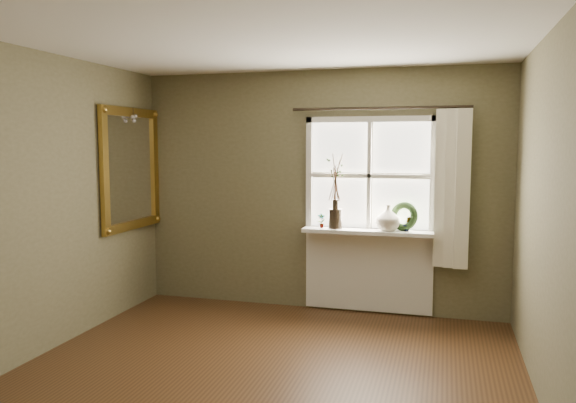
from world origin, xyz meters
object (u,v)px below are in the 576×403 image
(dark_jug, at_px, (335,219))
(wreath, at_px, (404,219))
(cream_vase, at_px, (388,218))
(gilt_mirror, at_px, (131,169))

(dark_jug, distance_m, wreath, 0.71)
(dark_jug, bearing_deg, cream_vase, 0.00)
(dark_jug, bearing_deg, wreath, 3.23)
(cream_vase, xyz_separation_m, wreath, (0.16, 0.04, -0.02))
(dark_jug, distance_m, gilt_mirror, 2.27)
(cream_vase, distance_m, wreath, 0.16)
(dark_jug, height_order, cream_vase, cream_vase)
(wreath, relative_size, gilt_mirror, 0.23)
(dark_jug, height_order, gilt_mirror, gilt_mirror)
(dark_jug, bearing_deg, gilt_mirror, -169.06)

